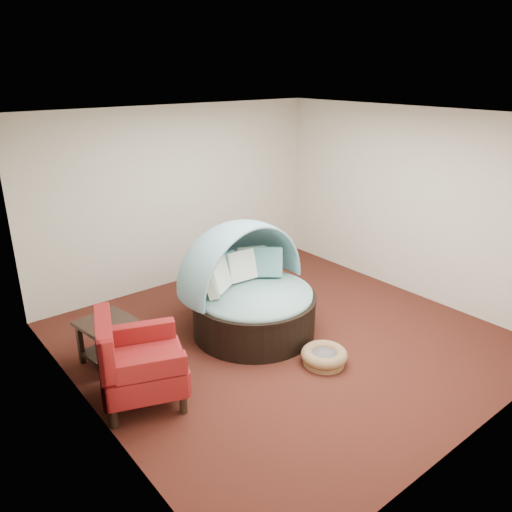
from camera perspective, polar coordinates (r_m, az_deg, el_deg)
floor at (r=6.61m, az=3.19°, el=-9.30°), size 5.00×5.00×0.00m
wall_back at (r=7.98m, az=-8.76°, el=6.70°), size 5.00×0.00×5.00m
wall_front at (r=4.64m, az=24.73°, el=-5.55°), size 5.00×0.00×5.00m
wall_left at (r=4.82m, az=-19.21°, el=-3.74°), size 0.00×5.00×5.00m
wall_right at (r=7.87m, az=17.15°, el=5.82°), size 0.00×5.00×5.00m
ceiling at (r=5.74m, az=3.76°, el=15.67°), size 5.00×5.00×0.00m
canopy_daybed at (r=6.49m, az=-0.85°, el=-3.00°), size 1.83×1.76×1.49m
pet_basket at (r=6.08m, az=7.79°, el=-11.28°), size 0.71×0.71×0.19m
red_armchair at (r=5.39m, az=-13.52°, el=-11.76°), size 1.11×1.11×1.00m
side_table at (r=6.17m, az=-16.62°, el=-8.74°), size 0.66×0.66×0.55m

